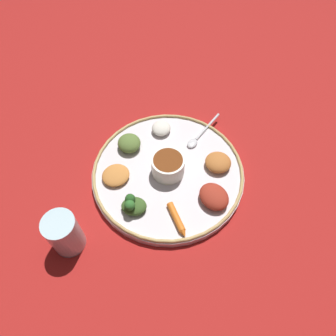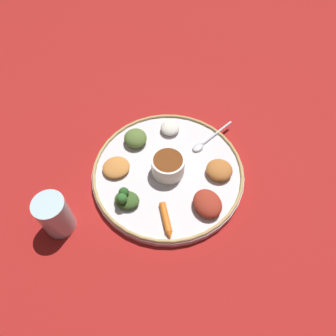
{
  "view_description": "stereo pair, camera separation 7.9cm",
  "coord_description": "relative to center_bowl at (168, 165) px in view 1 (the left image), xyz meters",
  "views": [
    {
      "loc": [
        -0.42,
        0.11,
        0.69
      ],
      "look_at": [
        0.0,
        0.0,
        0.03
      ],
      "focal_mm": 34.23,
      "sensor_mm": 36.0,
      "label": 1
    },
    {
      "loc": [
        -0.44,
        0.03,
        0.69
      ],
      "look_at": [
        0.0,
        0.0,
        0.03
      ],
      "focal_mm": 34.23,
      "sensor_mm": 36.0,
      "label": 2
    }
  ],
  "objects": [
    {
      "name": "mound_chickpea",
      "position": [
        -0.01,
        -0.13,
        -0.01
      ],
      "size": [
        0.09,
        0.09,
        0.03
      ],
      "primitive_type": "ellipsoid",
      "rotation": [
        0.0,
        0.0,
        5.75
      ],
      "color": "#B2662D",
      "rests_on": "platter"
    },
    {
      "name": "spoon",
      "position": [
        0.09,
        -0.11,
        -0.02
      ],
      "size": [
        0.1,
        0.13,
        0.01
      ],
      "color": "silver",
      "rests_on": "platter"
    },
    {
      "name": "mound_beet",
      "position": [
        -0.11,
        -0.08,
        -0.01
      ],
      "size": [
        0.09,
        0.09,
        0.03
      ],
      "primitive_type": "ellipsoid",
      "rotation": [
        0.0,
        0.0,
        3.5
      ],
      "color": "maroon",
      "rests_on": "platter"
    },
    {
      "name": "drinking_glass",
      "position": [
        -0.12,
        0.26,
        0.0
      ],
      "size": [
        0.07,
        0.07,
        0.11
      ],
      "color": "silver",
      "rests_on": "ground_plane"
    },
    {
      "name": "carrot_near_spoon",
      "position": [
        -0.14,
        0.01,
        -0.02
      ],
      "size": [
        0.09,
        0.03,
        0.02
      ],
      "color": "orange",
      "rests_on": "platter"
    },
    {
      "name": "ground_plane",
      "position": [
        0.0,
        0.0,
        -0.05
      ],
      "size": [
        2.4,
        2.4,
        0.0
      ],
      "primitive_type": "plane",
      "color": "maroon"
    },
    {
      "name": "center_bowl",
      "position": [
        0.0,
        0.0,
        0.0
      ],
      "size": [
        0.08,
        0.08,
        0.05
      ],
      "color": "silver",
      "rests_on": "platter"
    },
    {
      "name": "greens_pile",
      "position": [
        -0.08,
        0.1,
        -0.01
      ],
      "size": [
        0.06,
        0.07,
        0.05
      ],
      "color": "#385623",
      "rests_on": "platter"
    },
    {
      "name": "platter_rim",
      "position": [
        0.0,
        0.0,
        -0.02
      ],
      "size": [
        0.38,
        0.38,
        0.01
      ],
      "primitive_type": "torus",
      "color": "tan",
      "rests_on": "platter"
    },
    {
      "name": "mound_squash",
      "position": [
        0.01,
        0.13,
        -0.02
      ],
      "size": [
        0.08,
        0.09,
        0.02
      ],
      "primitive_type": "ellipsoid",
      "rotation": [
        0.0,
        0.0,
        1.91
      ],
      "color": "#C67A38",
      "rests_on": "platter"
    },
    {
      "name": "platter",
      "position": [
        0.0,
        0.0,
        -0.04
      ],
      "size": [
        0.38,
        0.38,
        0.02
      ],
      "primitive_type": "cylinder",
      "color": "silver",
      "rests_on": "ground_plane"
    },
    {
      "name": "mound_collards",
      "position": [
        0.1,
        0.08,
        -0.01
      ],
      "size": [
        0.07,
        0.07,
        0.03
      ],
      "primitive_type": "ellipsoid",
      "rotation": [
        0.0,
        0.0,
        1.8
      ],
      "color": "#567033",
      "rests_on": "platter"
    },
    {
      "name": "mound_rice_white",
      "position": [
        0.13,
        -0.02,
        -0.01
      ],
      "size": [
        0.07,
        0.07,
        0.02
      ],
      "primitive_type": "ellipsoid",
      "rotation": [
        0.0,
        0.0,
        2.31
      ],
      "color": "silver",
      "rests_on": "platter"
    }
  ]
}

